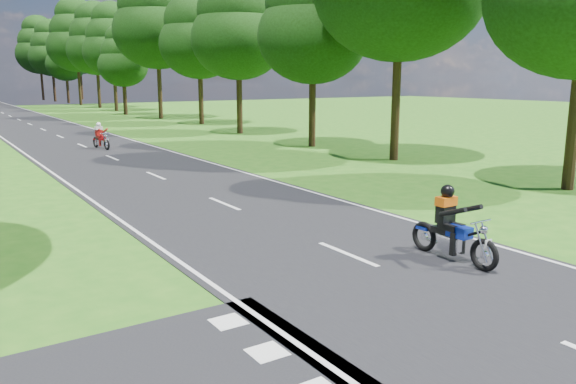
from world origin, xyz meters
TOP-DOWN VIEW (x-y plane):
  - ground at (0.00, 0.00)m, footprint 160.00×160.00m
  - main_road at (0.00, 50.00)m, footprint 7.00×140.00m
  - road_markings at (-0.14, 48.13)m, footprint 7.40×140.00m
  - treeline at (1.43, 60.06)m, footprint 40.00×115.35m
  - rider_near_blue at (1.59, 0.46)m, footprint 0.65×1.93m
  - rider_far_red at (0.53, 23.92)m, footprint 0.83×1.79m

SIDE VIEW (x-z plane):
  - ground at x=0.00m, z-range 0.00..0.00m
  - main_road at x=0.00m, z-range 0.00..0.02m
  - road_markings at x=-0.14m, z-range 0.02..0.03m
  - rider_far_red at x=0.53m, z-range 0.02..1.45m
  - rider_near_blue at x=1.59m, z-range 0.02..1.63m
  - treeline at x=1.43m, z-range 0.86..15.65m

